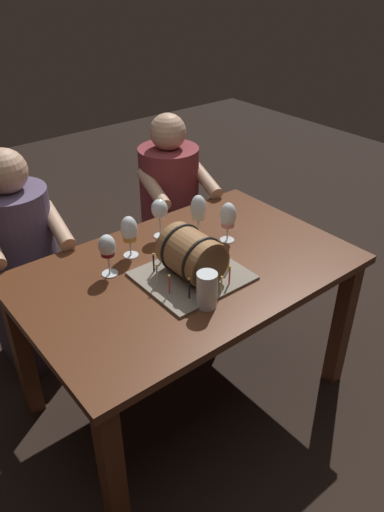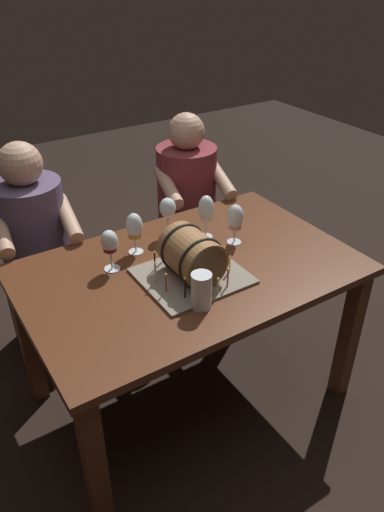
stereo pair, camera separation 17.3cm
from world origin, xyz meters
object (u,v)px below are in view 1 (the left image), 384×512
Objects in this scene: dining_table at (188,288)px; wine_glass_white at (198,209)px; wine_glass_empty at (159,210)px; barrel_cake at (192,258)px; wine_glass_red at (107,248)px; wine_glass_amber at (129,231)px; person_seated_right at (170,220)px; beer_pint at (207,291)px; wine_glass_rose at (228,217)px; person_seated_left at (26,272)px.

wine_glass_white is (0.20, 0.17, 0.25)m from dining_table.
barrel_cake is at bearing -105.04° from wine_glass_empty.
wine_glass_amber is at bearing 24.71° from wine_glass_red.
barrel_cake is 0.97m from person_seated_right.
wine_glass_empty is 0.16× the size of person_seated_right.
dining_table is 0.85m from person_seated_right.
barrel_cake reaches higher than wine_glass_red.
wine_glass_empty is at bearing 140.79° from wine_glass_white.
person_seated_right is (0.44, 0.72, -0.11)m from dining_table.
wine_glass_empty is at bearing 15.69° from wine_glass_amber.
wine_glass_red reaches higher than beer_pint.
wine_glass_rose is at bearing -45.60° from wine_glass_empty.
wine_glass_rose reaches higher than beer_pint.
wine_glass_empty is 0.68m from person_seated_right.
barrel_cake reaches higher than wine_glass_rose.
wine_glass_white is 0.70m from person_seated_right.
person_seated_right reaches higher than beer_pint.
wine_glass_empty is (-0.13, 0.11, -0.00)m from wine_glass_white.
wine_glass_amber reaches higher than dining_table.
wine_glass_amber is at bearing 120.87° from dining_table.
wine_glass_empty is 1.02× the size of wine_glass_red.
beer_pint is at bearing -119.41° from person_seated_right.
dining_table is at bearing 65.62° from barrel_cake.
wine_glass_white is at bearing 1.44° from wine_glass_red.
dining_table is at bearing -121.43° from person_seated_right.
wine_glass_white is 1.11× the size of wine_glass_empty.
person_seated_right reaches higher than dining_table.
wine_glass_rose is at bearing 22.75° from barrel_cake.
wine_glass_red is (-0.14, -0.07, 0.00)m from wine_glass_amber.
person_seated_left is at bearing -180.00° from person_seated_right.
barrel_cake is at bearing -70.71° from wine_glass_amber.
wine_glass_red is (-0.34, -0.12, -0.01)m from wine_glass_empty.
wine_glass_rose is 0.49m from beer_pint.
barrel_cake is 0.34m from wine_glass_red.
wine_glass_red is 1.27× the size of beer_pint.
barrel_cake is 0.33m from wine_glass_white.
person_seated_left is at bearing 117.43° from barrel_cake.
wine_glass_red is at bearing 112.97° from beer_pint.
wine_glass_rose is (0.28, 0.06, 0.23)m from dining_table.
wine_glass_red is at bearing -160.36° from wine_glass_empty.
dining_table is at bearing -139.24° from wine_glass_white.
wine_glass_red is (-0.25, 0.23, 0.03)m from barrel_cake.
beer_pint is at bearing -113.13° from dining_table.
wine_glass_red is 0.97m from person_seated_right.
wine_glass_amber is (-0.41, 0.16, 0.00)m from wine_glass_rose.
person_seated_left is (-0.41, 0.78, -0.31)m from barrel_cake.
person_seated_right reaches higher than wine_glass_rose.
barrel_cake reaches higher than dining_table.
wine_glass_rose is 0.56m from wine_glass_red.
wine_glass_empty is at bearing 72.30° from beer_pint.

